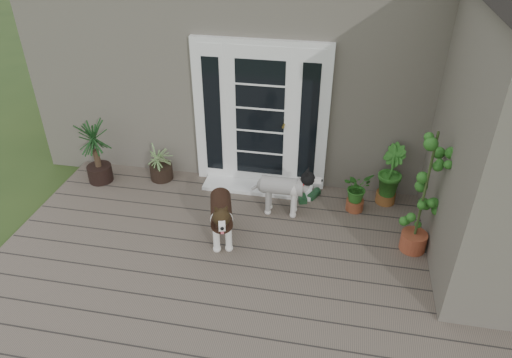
# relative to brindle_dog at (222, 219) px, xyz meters

# --- Properties ---
(deck) EXTENTS (6.20, 4.60, 0.12)m
(deck) POSITION_rel_brindle_dog_xyz_m (0.41, -0.74, -0.41)
(deck) COLOR #6B5B4C
(deck) RESTS_ON ground
(house_main) EXTENTS (7.40, 4.00, 3.10)m
(house_main) POSITION_rel_brindle_dog_xyz_m (0.41, 3.51, 1.08)
(house_main) COLOR #665E54
(house_main) RESTS_ON ground
(door_unit) EXTENTS (1.90, 0.14, 2.15)m
(door_unit) POSITION_rel_brindle_dog_xyz_m (0.21, 1.46, 0.73)
(door_unit) COLOR white
(door_unit) RESTS_ON deck
(door_step) EXTENTS (1.60, 0.40, 0.05)m
(door_step) POSITION_rel_brindle_dog_xyz_m (0.21, 1.26, -0.32)
(door_step) COLOR white
(door_step) RESTS_ON deck
(brindle_dog) EXTENTS (0.57, 0.90, 0.69)m
(brindle_dog) POSITION_rel_brindle_dog_xyz_m (0.00, 0.00, 0.00)
(brindle_dog) COLOR black
(brindle_dog) RESTS_ON deck
(white_dog) EXTENTS (0.76, 0.32, 0.63)m
(white_dog) POSITION_rel_brindle_dog_xyz_m (0.64, 0.74, -0.03)
(white_dog) COLOR beige
(white_dog) RESTS_ON deck
(spider_plant) EXTENTS (0.64, 0.64, 0.61)m
(spider_plant) POSITION_rel_brindle_dog_xyz_m (-1.28, 1.26, -0.04)
(spider_plant) COLOR #A0BC73
(spider_plant) RESTS_ON deck
(yucca) EXTENTS (0.73, 0.73, 0.99)m
(yucca) POSITION_rel_brindle_dog_xyz_m (-2.17, 1.03, 0.15)
(yucca) COLOR black
(yucca) RESTS_ON deck
(herb_a) EXTENTS (0.54, 0.54, 0.48)m
(herb_a) POSITION_rel_brindle_dog_xyz_m (1.63, 1.00, -0.10)
(herb_a) COLOR #1B5919
(herb_a) RESTS_ON deck
(herb_b) EXTENTS (0.51, 0.51, 0.66)m
(herb_b) POSITION_rel_brindle_dog_xyz_m (2.05, 1.26, -0.02)
(herb_b) COLOR #2B5D1A
(herb_b) RESTS_ON deck
(herb_c) EXTENTS (0.37, 0.37, 0.55)m
(herb_c) POSITION_rel_brindle_dog_xyz_m (2.73, 1.10, -0.07)
(herb_c) COLOR #1D611B
(herb_c) RESTS_ON deck
(sapling) EXTENTS (0.52, 0.52, 1.67)m
(sapling) POSITION_rel_brindle_dog_xyz_m (2.34, 0.29, 0.49)
(sapling) COLOR #2B641C
(sapling) RESTS_ON deck
(clog_left) EXTENTS (0.25, 0.37, 0.10)m
(clog_left) POSITION_rel_brindle_dog_xyz_m (0.88, 1.12, -0.30)
(clog_left) COLOR #16381D
(clog_left) RESTS_ON deck
(clog_right) EXTENTS (0.24, 0.31, 0.08)m
(clog_right) POSITION_rel_brindle_dog_xyz_m (1.05, 1.21, -0.30)
(clog_right) COLOR #15361D
(clog_right) RESTS_ON deck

